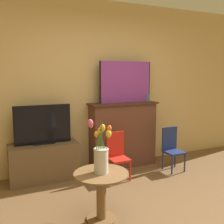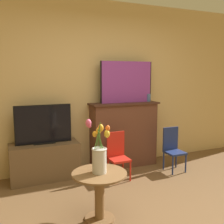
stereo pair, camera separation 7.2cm
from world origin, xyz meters
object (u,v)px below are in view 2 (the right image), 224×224
(tv_monitor, at_px, (44,125))
(vase_tulips, at_px, (99,154))
(painting, at_px, (127,82))
(chair_blue, at_px, (173,147))
(chair_red, at_px, (118,153))

(tv_monitor, bearing_deg, vase_tulips, -74.98)
(painting, height_order, chair_blue, painting)
(tv_monitor, height_order, chair_blue, tv_monitor)
(chair_blue, bearing_deg, vase_tulips, -150.37)
(tv_monitor, bearing_deg, painting, 2.67)
(tv_monitor, bearing_deg, chair_blue, -12.63)
(tv_monitor, distance_m, vase_tulips, 1.39)
(chair_blue, bearing_deg, chair_red, 177.36)
(painting, relative_size, chair_blue, 1.33)
(chair_blue, bearing_deg, painting, 139.54)
(chair_blue, bearing_deg, tv_monitor, 167.37)
(painting, distance_m, vase_tulips, 1.86)
(chair_blue, height_order, vase_tulips, vase_tulips)
(painting, distance_m, tv_monitor, 1.49)
(painting, relative_size, vase_tulips, 1.60)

